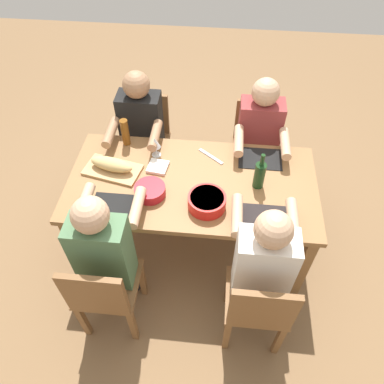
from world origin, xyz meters
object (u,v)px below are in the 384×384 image
dining_table (192,190)px  serving_bowl_fruit (207,201)px  cutting_board (113,170)px  chair_far_left (147,136)px  diner_near_right (262,262)px  wine_bottle (260,175)px  diner_far_left (141,130)px  diner_near_left (105,249)px  chair_near_right (258,306)px  chair_far_right (255,143)px  napkin_stack (158,167)px  chair_near_left (104,292)px  beer_bottle (125,132)px  bread_loaf (111,164)px  wine_glass (155,143)px  serving_bowl_salad (150,190)px  diner_far_right (258,137)px

dining_table → serving_bowl_fruit: size_ratio=6.97×
serving_bowl_fruit → cutting_board: (-0.70, 0.26, -0.04)m
chair_far_left → diner_near_right: (0.97, -1.34, 0.21)m
diner_near_right → chair_far_left: bearing=125.8°
chair_far_left → wine_bottle: 1.26m
diner_far_left → cutting_board: diner_far_left is taller
diner_near_right → serving_bowl_fruit: size_ratio=4.75×
diner_near_left → chair_near_right: bearing=-10.7°
chair_far_right → napkin_stack: 1.03m
chair_near_left → beer_bottle: 1.18m
bread_loaf → serving_bowl_fruit: bearing=-20.4°
wine_glass → serving_bowl_salad: bearing=-86.7°
dining_table → wine_bottle: 0.50m
cutting_board → napkin_stack: 0.33m
chair_near_left → napkin_stack: size_ratio=6.07×
diner_near_left → bread_loaf: bearing=98.8°
diner_far_right → wine_glass: size_ratio=7.23×
chair_near_right → beer_bottle: beer_bottle is taller
dining_table → serving_bowl_salad: serving_bowl_salad is taller
diner_far_left → cutting_board: (-0.10, -0.53, 0.05)m
diner_near_right → wine_glass: 1.14m
chair_near_right → cutting_board: chair_near_right is taller
diner_near_right → bread_loaf: (-1.06, 0.63, 0.11)m
chair_near_right → serving_bowl_fruit: size_ratio=3.37×
diner_far_right → serving_bowl_salad: diner_far_right is taller
wine_glass → beer_bottle: bearing=156.3°
serving_bowl_fruit → cutting_board: 0.75m
diner_far_right → chair_far_left: diner_far_right is taller
wine_glass → diner_far_right: bearing=23.1°
cutting_board → bread_loaf: (0.00, 0.00, 0.06)m
dining_table → wine_glass: bearing=140.0°
diner_far_right → serving_bowl_fruit: bearing=-114.8°
chair_near_left → chair_near_right: 0.97m
chair_near_right → diner_near_right: size_ratio=0.71×
bread_loaf → wine_glass: bearing=34.2°
diner_far_left → wine_glass: bearing=-60.3°
diner_far_right → chair_near_right: bearing=-90.0°
bread_loaf → diner_near_left: bearing=-81.2°
dining_table → diner_far_right: bearing=50.1°
chair_far_right → serving_bowl_salad: 1.22m
diner_near_right → wine_glass: diner_near_right is taller
diner_near_right → wine_glass: bearing=133.3°
chair_near_right → beer_bottle: size_ratio=3.86×
diner_near_left → diner_far_left: (0.00, 1.16, 0.00)m
diner_far_right → wine_glass: diner_far_right is taller
wine_bottle → serving_bowl_fruit: bearing=-147.2°
dining_table → cutting_board: bearing=175.0°
dining_table → chair_far_right: 0.92m
diner_far_right → beer_bottle: 1.06m
serving_bowl_salad → beer_bottle: size_ratio=0.96×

